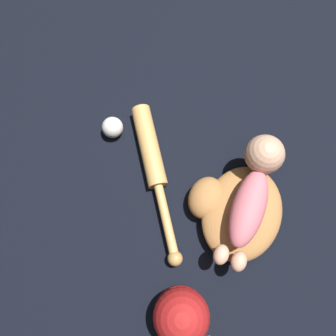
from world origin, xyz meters
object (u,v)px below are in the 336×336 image
object	(u,v)px
baseball_glove	(235,209)
baseball_cap	(181,317)
baseball_bat	(153,162)
baseball	(113,127)
baby_figure	(254,186)

from	to	relation	value
baseball_glove	baseball_cap	bearing A→B (deg)	-169.65
baseball_bat	baseball	size ratio (longest dim) A/B	6.26
baby_figure	baseball	size ratio (longest dim) A/B	5.50
baseball_glove	baseball	distance (m)	0.47
baseball_glove	baby_figure	distance (m)	0.11
baby_figure	baseball_cap	size ratio (longest dim) A/B	1.64
baseball	baseball_bat	bearing A→B (deg)	-92.08
baby_figure	baseball_bat	bearing A→B (deg)	109.78
baby_figure	baseball	world-z (taller)	baby_figure
baseball_glove	baseball_cap	xyz separation A→B (m)	(-0.33, -0.06, 0.02)
baseball_cap	baseball_bat	bearing A→B (deg)	50.34
baseball	baseball_cap	xyz separation A→B (m)	(-0.30, -0.53, 0.03)
baby_figure	baseball_bat	world-z (taller)	baby_figure
baseball_bat	baseball_cap	distance (m)	0.45
baseball_cap	baseball_glove	bearing A→B (deg)	10.35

